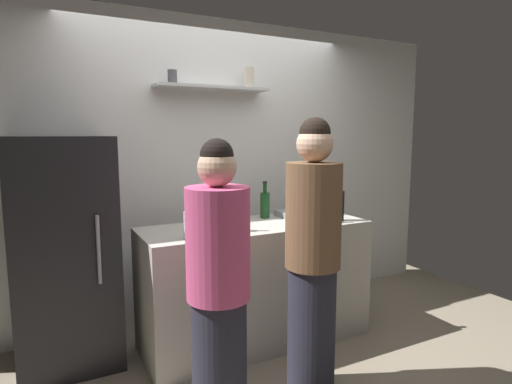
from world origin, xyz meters
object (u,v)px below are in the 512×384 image
Objects in this scene: person_pink_top at (219,292)px; utensil_holder at (327,209)px; baking_pan at (298,213)px; water_bottle_plastic at (190,224)px; wine_bottle_amber_glass at (232,217)px; wine_bottle_dark_glass at (339,204)px; wine_bottle_pale_glass at (319,208)px; refrigerator at (65,253)px; wine_bottle_green_glass at (265,204)px; person_brown_jacket at (313,259)px.

utensil_holder is at bearing -38.97° from person_pink_top.
baking_pan is 1.55× the size of water_bottle_plastic.
baking_pan is 1.17× the size of wine_bottle_amber_glass.
wine_bottle_amber_glass is 1.33× the size of water_bottle_plastic.
wine_bottle_amber_glass is at bearing 176.97° from wine_bottle_dark_glass.
person_pink_top is (-1.30, -0.64, -0.28)m from wine_bottle_dark_glass.
wine_bottle_pale_glass is (0.72, -0.04, 0.01)m from wine_bottle_amber_glass.
refrigerator is 1.54m from wine_bottle_green_glass.
wine_bottle_dark_glass is 0.89m from person_brown_jacket.
wine_bottle_pale_glass is at bearing -41.54° from person_pink_top.
wine_bottle_green_glass is 0.19× the size of person_pink_top.
refrigerator is at bearing -54.99° from person_brown_jacket.
wine_bottle_pale_glass reaches higher than baking_pan.
wine_bottle_pale_glass reaches higher than water_bottle_plastic.
person_brown_jacket reaches higher than refrigerator.
person_brown_jacket reaches higher than wine_bottle_amber_glass.
water_bottle_plastic is at bearing -178.67° from wine_bottle_dark_glass.
water_bottle_plastic is at bearing -166.93° from wine_bottle_amber_glass.
refrigerator is 1.81m from baking_pan.
wine_bottle_pale_glass is at bearing 178.33° from wine_bottle_dark_glass.
wine_bottle_green_glass reaches higher than utensil_holder.
water_bottle_plastic is at bearing -58.46° from person_brown_jacket.
wine_bottle_pale_glass is at bearing -53.28° from wine_bottle_green_glass.
wine_bottle_dark_glass is (1.98, -0.49, 0.26)m from refrigerator.
wine_bottle_amber_glass is 0.94× the size of wine_bottle_pale_glass.
wine_bottle_pale_glass reaches higher than utensil_holder.
wine_bottle_amber_glass is 0.96× the size of wine_bottle_green_glass.
person_brown_jacket reaches higher than wine_bottle_dark_glass.
utensil_holder is 0.71× the size of wine_bottle_green_glass.
wine_bottle_pale_glass is 0.19× the size of person_pink_top.
wine_bottle_pale_glass is (-0.25, -0.23, 0.06)m from utensil_holder.
refrigerator is at bearing 175.48° from wine_bottle_green_glass.
water_bottle_plastic is 0.66m from person_pink_top.
wine_bottle_green_glass reaches higher than baking_pan.
wine_bottle_dark_glass is at bearing -154.96° from person_brown_jacket.
refrigerator is at bearing 144.47° from water_bottle_plastic.
wine_bottle_dark_glass is at bearing -45.59° from person_pink_top.
wine_bottle_green_glass is (-0.53, 0.14, 0.06)m from utensil_holder.
utensil_holder is at bearing 42.57° from wine_bottle_pale_glass.
wine_bottle_green_glass is at bearing 126.72° from wine_bottle_pale_glass.
wine_bottle_dark_glass is at bearing -3.03° from wine_bottle_amber_glass.
utensil_holder is 0.74× the size of wine_bottle_amber_glass.
utensil_holder is 0.13× the size of person_brown_jacket.
water_bottle_plastic is 0.13× the size of person_brown_jacket.
wine_bottle_pale_glass is at bearing -137.43° from utensil_holder.
utensil_holder is at bearing -7.18° from refrigerator.
refrigerator is 1.00× the size of person_pink_top.
water_bottle_plastic is (-1.31, -0.27, 0.04)m from utensil_holder.
wine_bottle_amber_glass reaches higher than utensil_holder.
water_bottle_plastic is (-0.78, -0.40, -0.02)m from wine_bottle_green_glass.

